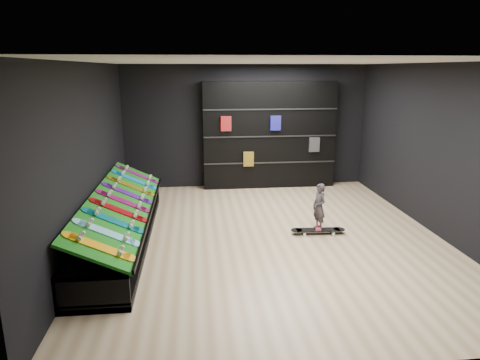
{
  "coord_description": "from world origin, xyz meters",
  "views": [
    {
      "loc": [
        -1.27,
        -7.01,
        2.9
      ],
      "look_at": [
        -0.5,
        0.2,
        1.0
      ],
      "focal_mm": 32.0,
      "sensor_mm": 36.0,
      "label": 1
    }
  ],
  "objects": [
    {
      "name": "display_board_7",
      "position": [
        -2.49,
        1.42,
        0.74
      ],
      "size": [
        0.93,
        0.22,
        0.5
      ],
      "primitive_type": null,
      "rotation": [
        0.0,
        0.44,
        0.0
      ],
      "color": "blue",
      "rests_on": "turf_ramp"
    },
    {
      "name": "wall_left",
      "position": [
        -3.0,
        0.0,
        1.5
      ],
      "size": [
        0.02,
        7.0,
        3.0
      ],
      "primitive_type": "cube",
      "color": "black",
      "rests_on": "ground"
    },
    {
      "name": "turf_ramp",
      "position": [
        -2.5,
        0.0,
        0.71
      ],
      "size": [
        0.92,
        4.5,
        0.46
      ],
      "primitive_type": "cube",
      "rotation": [
        0.0,
        0.44,
        0.0
      ],
      "color": "#0E580D",
      "rests_on": "display_rack"
    },
    {
      "name": "display_board_1",
      "position": [
        -2.49,
        -1.42,
        0.74
      ],
      "size": [
        0.93,
        0.22,
        0.5
      ],
      "primitive_type": null,
      "rotation": [
        0.0,
        0.44,
        0.0
      ],
      "color": "#0CB2E5",
      "rests_on": "turf_ramp"
    },
    {
      "name": "display_board_3",
      "position": [
        -2.49,
        -0.48,
        0.74
      ],
      "size": [
        0.93,
        0.22,
        0.5
      ],
      "primitive_type": null,
      "rotation": [
        0.0,
        0.44,
        0.0
      ],
      "color": "red",
      "rests_on": "turf_ramp"
    },
    {
      "name": "ceiling",
      "position": [
        0.0,
        0.0,
        3.0
      ],
      "size": [
        6.0,
        7.0,
        0.01
      ],
      "primitive_type": "cube",
      "color": "white",
      "rests_on": "ground"
    },
    {
      "name": "display_board_4",
      "position": [
        -2.49,
        0.0,
        0.74
      ],
      "size": [
        0.93,
        0.22,
        0.5
      ],
      "primitive_type": null,
      "rotation": [
        0.0,
        0.44,
        0.0
      ],
      "color": "#E5198C",
      "rests_on": "turf_ramp"
    },
    {
      "name": "display_rack",
      "position": [
        -2.55,
        0.0,
        0.25
      ],
      "size": [
        0.9,
        4.5,
        0.5
      ],
      "primitive_type": null,
      "color": "black",
      "rests_on": "ground"
    },
    {
      "name": "wall_back",
      "position": [
        0.0,
        3.5,
        1.5
      ],
      "size": [
        6.0,
        0.02,
        3.0
      ],
      "primitive_type": "cube",
      "color": "black",
      "rests_on": "ground"
    },
    {
      "name": "back_shelving",
      "position": [
        0.56,
        3.32,
        1.3
      ],
      "size": [
        3.26,
        0.38,
        2.6
      ],
      "primitive_type": "cube",
      "color": "black",
      "rests_on": "ground"
    },
    {
      "name": "floor",
      "position": [
        0.0,
        0.0,
        0.0
      ],
      "size": [
        6.0,
        7.0,
        0.01
      ],
      "primitive_type": "cube",
      "color": "tan",
      "rests_on": "ground"
    },
    {
      "name": "wall_front",
      "position": [
        0.0,
        -3.5,
        1.5
      ],
      "size": [
        6.0,
        0.02,
        3.0
      ],
      "primitive_type": "cube",
      "color": "black",
      "rests_on": "ground"
    },
    {
      "name": "display_board_0",
      "position": [
        -2.49,
        -1.9,
        0.74
      ],
      "size": [
        0.93,
        0.22,
        0.5
      ],
      "primitive_type": null,
      "rotation": [
        0.0,
        0.44,
        0.0
      ],
      "color": "yellow",
      "rests_on": "turf_ramp"
    },
    {
      "name": "display_board_2",
      "position": [
        -2.49,
        -0.95,
        0.74
      ],
      "size": [
        0.93,
        0.22,
        0.5
      ],
      "primitive_type": null,
      "rotation": [
        0.0,
        0.44,
        0.0
      ],
      "color": "#0C8C99",
      "rests_on": "turf_ramp"
    },
    {
      "name": "display_board_5",
      "position": [
        -2.49,
        0.48,
        0.74
      ],
      "size": [
        0.93,
        0.22,
        0.5
      ],
      "primitive_type": null,
      "rotation": [
        0.0,
        0.44,
        0.0
      ],
      "color": "purple",
      "rests_on": "turf_ramp"
    },
    {
      "name": "display_board_8",
      "position": [
        -2.49,
        1.9,
        0.74
      ],
      "size": [
        0.93,
        0.22,
        0.5
      ],
      "primitive_type": null,
      "rotation": [
        0.0,
        0.44,
        0.0
      ],
      "color": "#2626BF",
      "rests_on": "turf_ramp"
    },
    {
      "name": "child",
      "position": [
        0.9,
        0.02,
        0.35
      ],
      "size": [
        0.18,
        0.22,
        0.51
      ],
      "primitive_type": "imported",
      "rotation": [
        0.0,
        0.0,
        -1.29
      ],
      "color": "black",
      "rests_on": "floor_skateboard"
    },
    {
      "name": "wall_right",
      "position": [
        3.0,
        0.0,
        1.5
      ],
      "size": [
        0.02,
        7.0,
        3.0
      ],
      "primitive_type": "cube",
      "color": "black",
      "rests_on": "ground"
    },
    {
      "name": "display_board_6",
      "position": [
        -2.49,
        0.95,
        0.74
      ],
      "size": [
        0.93,
        0.22,
        0.5
      ],
      "primitive_type": null,
      "rotation": [
        0.0,
        0.44,
        0.0
      ],
      "color": "yellow",
      "rests_on": "turf_ramp"
    },
    {
      "name": "floor_skateboard",
      "position": [
        0.9,
        0.02,
        0.04
      ],
      "size": [
        0.99,
        0.27,
        0.09
      ],
      "primitive_type": null,
      "rotation": [
        0.0,
        0.0,
        -0.05
      ],
      "color": "black",
      "rests_on": "ground"
    }
  ]
}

